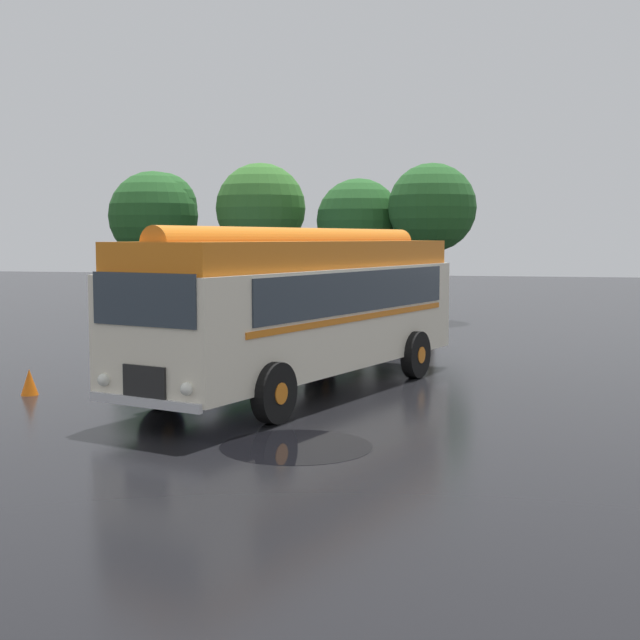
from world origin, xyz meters
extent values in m
plane|color=black|center=(0.00, 0.00, 0.00)|extent=(120.00, 120.00, 0.00)
cube|color=silver|center=(0.92, 0.57, 1.60)|extent=(5.35, 10.29, 2.10)
cube|color=orange|center=(0.92, 0.57, 2.93)|extent=(5.10, 10.04, 0.56)
cylinder|color=orange|center=(0.92, 0.57, 3.19)|extent=(3.39, 9.25, 0.60)
cube|color=#2D3842|center=(2.21, 0.48, 2.17)|extent=(2.41, 7.65, 0.84)
cube|color=#2D3842|center=(-0.20, 1.23, 2.17)|extent=(2.41, 7.65, 0.84)
cube|color=orange|center=(2.18, 0.39, 1.63)|extent=(2.46, 7.84, 0.12)
cube|color=orange|center=(-0.23, 1.14, 1.63)|extent=(2.46, 7.84, 0.12)
cube|color=#2D3842|center=(-0.57, -4.22, 2.27)|extent=(2.11, 0.69, 0.88)
cube|color=black|center=(-0.57, -4.22, 0.90)|extent=(0.88, 0.32, 0.56)
cube|color=silver|center=(-0.58, -4.24, 0.57)|extent=(2.30, 0.80, 0.16)
sphere|color=white|center=(0.28, -4.50, 0.87)|extent=(0.22, 0.22, 0.22)
sphere|color=white|center=(-1.43, -3.97, 0.87)|extent=(0.22, 0.22, 0.22)
cylinder|color=black|center=(1.24, -2.78, 0.55)|extent=(0.59, 1.13, 1.10)
cylinder|color=orange|center=(1.24, -2.78, 0.55)|extent=(0.42, 0.46, 0.39)
cylinder|color=black|center=(-1.24, -2.00, 0.55)|extent=(0.59, 1.13, 1.10)
cylinder|color=orange|center=(-1.24, -2.00, 0.55)|extent=(0.42, 0.46, 0.39)
cylinder|color=black|center=(3.02, 2.95, 0.55)|extent=(0.59, 1.13, 1.10)
cylinder|color=orange|center=(3.02, 2.95, 0.55)|extent=(0.42, 0.46, 0.39)
cylinder|color=black|center=(0.54, 3.73, 0.55)|extent=(0.59, 1.13, 1.10)
cylinder|color=orange|center=(0.54, 3.73, 0.55)|extent=(0.42, 0.46, 0.39)
cube|color=navy|center=(-4.21, 13.69, 0.67)|extent=(2.15, 4.36, 0.70)
cube|color=navy|center=(-4.20, 13.84, 1.34)|extent=(1.73, 2.33, 0.64)
cube|color=#2D3842|center=(-3.44, 13.76, 1.34)|extent=(0.24, 1.92, 0.50)
cube|color=#2D3842|center=(-4.95, 13.92, 1.34)|extent=(0.24, 1.92, 0.50)
cylinder|color=black|center=(-3.48, 12.30, 0.32)|extent=(0.27, 0.66, 0.64)
cylinder|color=black|center=(-5.23, 12.49, 0.32)|extent=(0.27, 0.66, 0.64)
cylinder|color=black|center=(-3.19, 14.89, 0.32)|extent=(0.27, 0.66, 0.64)
cylinder|color=black|center=(-4.94, 15.08, 0.32)|extent=(0.27, 0.66, 0.64)
cube|color=#4C5156|center=(-1.53, 13.21, 0.67)|extent=(1.76, 4.22, 0.70)
cube|color=#4C5156|center=(-1.53, 13.36, 1.34)|extent=(1.53, 2.21, 0.64)
cube|color=#2D3842|center=(-0.77, 13.35, 1.34)|extent=(0.05, 1.93, 0.50)
cube|color=#2D3842|center=(-2.29, 13.38, 1.34)|extent=(0.05, 1.93, 0.50)
cylinder|color=black|center=(-0.67, 11.90, 0.32)|extent=(0.21, 0.64, 0.64)
cylinder|color=black|center=(-2.43, 11.93, 0.32)|extent=(0.21, 0.64, 0.64)
cylinder|color=black|center=(-0.63, 14.50, 0.32)|extent=(0.21, 0.64, 0.64)
cylinder|color=black|center=(-2.39, 14.53, 0.32)|extent=(0.21, 0.64, 0.64)
cube|color=black|center=(1.12, 13.58, 0.67)|extent=(2.28, 4.40, 0.70)
cube|color=black|center=(1.09, 13.72, 1.34)|extent=(1.79, 2.37, 0.64)
cube|color=#2D3842|center=(1.85, 13.83, 1.34)|extent=(0.30, 1.92, 0.50)
cube|color=#2D3842|center=(0.34, 13.62, 1.34)|extent=(0.30, 1.92, 0.50)
cylinder|color=black|center=(2.17, 12.41, 0.32)|extent=(0.29, 0.66, 0.64)
cylinder|color=black|center=(0.43, 12.16, 0.32)|extent=(0.29, 0.66, 0.64)
cylinder|color=black|center=(1.80, 14.99, 0.32)|extent=(0.29, 0.66, 0.64)
cylinder|color=black|center=(0.06, 14.74, 0.32)|extent=(0.29, 0.66, 0.64)
cube|color=navy|center=(-6.63, 13.62, 1.45)|extent=(2.27, 4.07, 2.10)
cube|color=navy|center=(-6.83, 10.73, 1.20)|extent=(2.01, 1.87, 1.60)
cube|color=#2D3842|center=(-6.89, 9.85, 1.48)|extent=(1.70, 0.15, 0.72)
cylinder|color=black|center=(-5.79, 10.72, 0.40)|extent=(0.29, 0.81, 0.80)
cylinder|color=black|center=(-7.87, 10.86, 0.40)|extent=(0.29, 0.81, 0.80)
cylinder|color=black|center=(-5.55, 14.28, 0.40)|extent=(0.29, 0.81, 0.80)
cylinder|color=black|center=(-7.62, 14.42, 0.40)|extent=(0.29, 0.81, 0.80)
cylinder|color=#4C3823|center=(-10.90, 19.57, 1.38)|extent=(0.40, 0.40, 2.76)
sphere|color=#235623|center=(-10.90, 19.57, 4.25)|extent=(3.99, 3.99, 3.99)
sphere|color=#235623|center=(-10.55, 19.79, 4.64)|extent=(3.12, 3.12, 3.12)
cylinder|color=#4C3823|center=(-5.83, 19.39, 1.55)|extent=(0.36, 0.36, 3.10)
sphere|color=#336B28|center=(-5.83, 19.39, 4.55)|extent=(3.88, 3.88, 3.88)
sphere|color=#336B28|center=(-6.22, 19.23, 4.32)|extent=(2.93, 2.93, 2.93)
cylinder|color=#4C3823|center=(-1.37, 18.61, 1.34)|extent=(0.27, 0.27, 2.67)
sphere|color=#235623|center=(-1.37, 18.61, 3.98)|extent=(3.49, 3.49, 3.49)
sphere|color=#235623|center=(-1.41, 18.26, 3.74)|extent=(1.97, 1.97, 1.97)
cylinder|color=#4C3823|center=(1.75, 17.68, 1.58)|extent=(0.29, 0.29, 3.16)
sphere|color=#235623|center=(1.75, 17.68, 4.47)|extent=(3.49, 3.49, 3.49)
sphere|color=#235623|center=(1.71, 17.70, 4.75)|extent=(2.34, 2.34, 2.34)
cone|color=orange|center=(-4.55, -1.21, 0.28)|extent=(0.36, 0.36, 0.55)
cylinder|color=black|center=(2.06, -4.37, 0.00)|extent=(2.43, 2.43, 0.01)
camera|label=1|loc=(5.61, -17.70, 3.28)|focal=50.00mm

